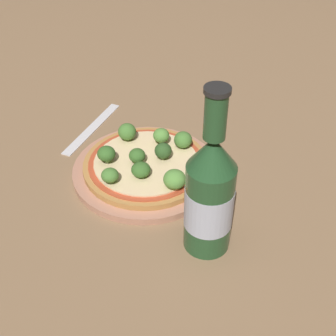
{
  "coord_description": "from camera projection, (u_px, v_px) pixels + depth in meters",
  "views": [
    {
      "loc": [
        0.44,
        -0.42,
        0.5
      ],
      "look_at": [
        0.06,
        -0.03,
        0.06
      ],
      "focal_mm": 50.0,
      "sensor_mm": 36.0,
      "label": 1
    }
  ],
  "objects": [
    {
      "name": "broccoli_floret_6",
      "position": [
        110.0,
        175.0,
        0.72
      ],
      "size": [
        0.03,
        0.03,
        0.03
      ],
      "color": "#7A9E5B",
      "rests_on": "pizza"
    },
    {
      "name": "fork",
      "position": [
        92.0,
        128.0,
        0.89
      ],
      "size": [
        0.08,
        0.18,
        0.0
      ],
      "rotation": [
        0.0,
        0.0,
        1.94
      ],
      "color": "silver",
      "rests_on": "ground_plane"
    },
    {
      "name": "beer_bottle",
      "position": [
        210.0,
        194.0,
        0.61
      ],
      "size": [
        0.07,
        0.07,
        0.25
      ],
      "color": "#234C28",
      "rests_on": "ground_plane"
    },
    {
      "name": "pizza",
      "position": [
        146.0,
        164.0,
        0.77
      ],
      "size": [
        0.21,
        0.21,
        0.01
      ],
      "color": "#B77F42",
      "rests_on": "plate"
    },
    {
      "name": "broccoli_floret_1",
      "position": [
        175.0,
        179.0,
        0.71
      ],
      "size": [
        0.03,
        0.03,
        0.03
      ],
      "color": "#7A9E5B",
      "rests_on": "pizza"
    },
    {
      "name": "broccoli_floret_3",
      "position": [
        127.0,
        132.0,
        0.8
      ],
      "size": [
        0.03,
        0.03,
        0.03
      ],
      "color": "#7A9E5B",
      "rests_on": "pizza"
    },
    {
      "name": "broccoli_floret_7",
      "position": [
        161.0,
        136.0,
        0.79
      ],
      "size": [
        0.03,
        0.03,
        0.03
      ],
      "color": "#7A9E5B",
      "rests_on": "pizza"
    },
    {
      "name": "broccoli_floret_5",
      "position": [
        106.0,
        154.0,
        0.75
      ],
      "size": [
        0.03,
        0.03,
        0.03
      ],
      "color": "#7A9E5B",
      "rests_on": "pizza"
    },
    {
      "name": "plate",
      "position": [
        146.0,
        170.0,
        0.78
      ],
      "size": [
        0.24,
        0.24,
        0.01
      ],
      "color": "tan",
      "rests_on": "ground_plane"
    },
    {
      "name": "broccoli_floret_2",
      "position": [
        163.0,
        151.0,
        0.76
      ],
      "size": [
        0.03,
        0.03,
        0.03
      ],
      "color": "#7A9E5B",
      "rests_on": "pizza"
    },
    {
      "name": "broccoli_floret_8",
      "position": [
        137.0,
        156.0,
        0.75
      ],
      "size": [
        0.03,
        0.03,
        0.03
      ],
      "color": "#7A9E5B",
      "rests_on": "pizza"
    },
    {
      "name": "ground_plane",
      "position": [
        155.0,
        173.0,
        0.79
      ],
      "size": [
        3.0,
        3.0,
        0.0
      ],
      "primitive_type": "plane",
      "color": "#846647"
    },
    {
      "name": "broccoli_floret_4",
      "position": [
        141.0,
        170.0,
        0.73
      ],
      "size": [
        0.03,
        0.03,
        0.02
      ],
      "color": "#7A9E5B",
      "rests_on": "pizza"
    },
    {
      "name": "broccoli_floret_0",
      "position": [
        183.0,
        140.0,
        0.79
      ],
      "size": [
        0.03,
        0.03,
        0.03
      ],
      "color": "#7A9E5B",
      "rests_on": "pizza"
    }
  ]
}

